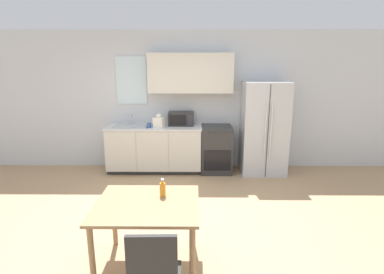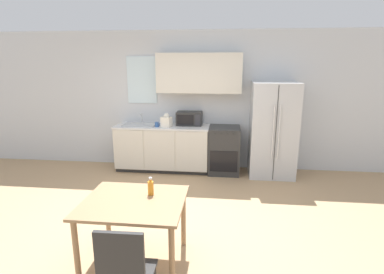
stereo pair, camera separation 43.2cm
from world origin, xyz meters
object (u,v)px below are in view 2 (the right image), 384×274
Objects in this scene: oven_range at (224,150)px; coffee_mug at (157,124)px; refrigerator at (273,130)px; microwave at (189,118)px; dining_table at (134,210)px; dining_chair_near at (124,272)px; drink_bottle at (151,188)px.

coffee_mug reaches higher than oven_range.
refrigerator is at bearing -2.43° from oven_range.
dining_table is at bearing -94.16° from microwave.
refrigerator is at bearing 64.63° from dining_chair_near.
refrigerator is at bearing 57.60° from dining_table.
microwave is at bearing 88.47° from drink_bottle.
coffee_mug is at bearing -177.82° from refrigerator.
coffee_mug is at bearing -157.96° from microwave.
oven_range is at bearing 77.36° from dining_chair_near.
coffee_mug reaches higher than dining_chair_near.
dining_chair_near is (0.17, -0.82, -0.09)m from dining_table.
refrigerator is 2.17m from coffee_mug.
drink_bottle is (0.14, 0.16, 0.18)m from dining_table.
drink_bottle is (-0.76, -2.72, 0.36)m from oven_range.
coffee_mug is 3.64m from dining_chair_near.
dining_chair_near is at bearing -78.33° from dining_table.
microwave is 2.84m from drink_bottle.
microwave is (-0.69, 0.12, 0.58)m from oven_range.
refrigerator reaches higher than drink_bottle.
microwave is at bearing 174.36° from refrigerator.
dining_table is at bearing -122.40° from refrigerator.
dining_chair_near is at bearing -88.37° from drink_bottle.
dining_table is 0.28m from drink_bottle.
coffee_mug is at bearing 97.26° from dining_chair_near.
refrigerator is 8.96× the size of drink_bottle.
microwave is at bearing 170.27° from oven_range.
microwave is 0.48× the size of dining_table.
dining_chair_near is at bearing -114.02° from refrigerator.
refrigerator is 1.89× the size of dining_chair_near.
dining_chair_near is at bearing -81.39° from coffee_mug.
oven_range is 0.87× the size of dining_table.
oven_range is 2.84m from drink_bottle.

